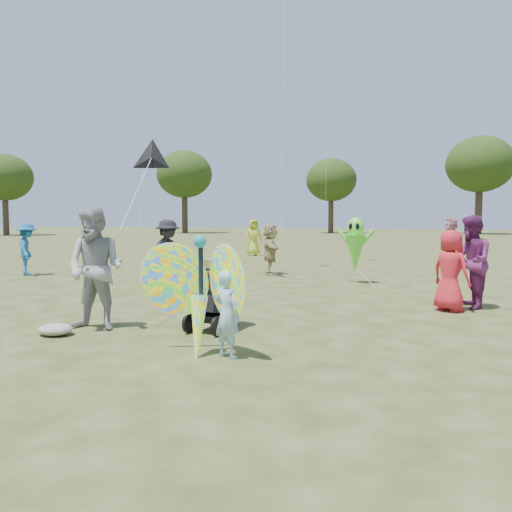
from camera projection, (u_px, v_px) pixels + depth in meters
The scene contains 16 objects.
ground at pixel (222, 347), 6.57m from camera, with size 160.00×160.00×0.00m, color #51592B.
child_girl at pixel (227, 314), 6.05m from camera, with size 0.39×0.26×1.07m, color #93BDD1.
adult_man at pixel (96, 268), 7.56m from camera, with size 0.91×0.71×1.88m, color #9C9CA2.
grey_bag at pixel (55, 329), 7.26m from camera, with size 0.53×0.44×0.17m, color gray.
crowd_a at pixel (450, 271), 9.10m from camera, with size 0.73×0.47×1.49m, color red.
crowd_b at pixel (168, 252), 12.74m from camera, with size 1.08×0.62×1.67m, color black.
crowd_d at pixel (270, 249), 15.05m from camera, with size 1.44×0.46×1.55m, color tan.
crowd_e at pixel (471, 262), 9.39m from camera, with size 0.86×0.67×1.77m, color #69235E.
crowd_g at pixel (254, 237), 22.95m from camera, with size 0.82×0.53×1.67m, color gold.
crowd_i at pixel (27, 249), 14.88m from camera, with size 1.01×0.58×1.57m, color #1B5892.
crowd_j at pixel (451, 239), 20.25m from camera, with size 1.63×0.52×1.76m, color #B66881.
jogging_stroller at pixel (216, 290), 7.60m from camera, with size 0.54×1.06×1.09m.
butterfly_kite at pixel (199, 295), 6.20m from camera, with size 1.74×0.75×1.69m.
delta_kite_rig at pixel (151, 158), 9.80m from camera, with size 1.53×2.56×1.79m.
alien_kite at pixel (355, 246), 13.03m from camera, with size 1.12×0.69×1.74m.
tree_line at pixel (498, 162), 45.14m from camera, with size 91.78×33.60×10.79m.
Camera 1 is at (3.15, -5.66, 1.69)m, focal length 35.00 mm.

